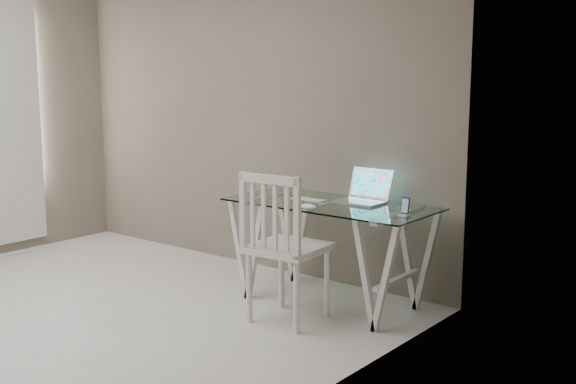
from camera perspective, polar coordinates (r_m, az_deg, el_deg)
name	(u,v)px	position (r m, az deg, el deg)	size (l,w,h in m)	color
desk	(330,252)	(5.21, 3.35, -4.79)	(1.50, 0.70, 0.75)	silver
chair	(281,241)	(4.77, -0.53, -3.89)	(0.50, 0.50, 1.03)	silver
laptop	(364,194)	(5.20, 6.05, -0.17)	(0.34, 0.31, 0.23)	silver
keyboard	(308,200)	(5.23, 1.59, -0.61)	(0.28, 0.12, 0.01)	silver
mouse	(309,207)	(4.89, 1.63, -1.17)	(0.12, 0.07, 0.04)	white
phone_dock	(405,211)	(4.74, 9.20, -1.48)	(0.06, 0.06, 0.12)	white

